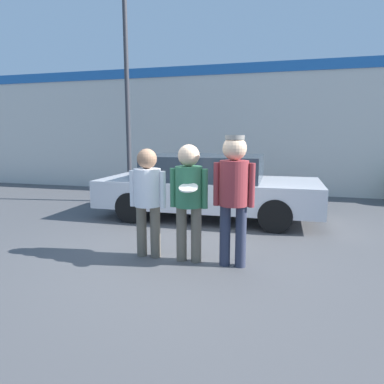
{
  "coord_description": "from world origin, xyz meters",
  "views": [
    {
      "loc": [
        1.33,
        -4.82,
        1.82
      ],
      "look_at": [
        0.06,
        -0.04,
        0.99
      ],
      "focal_mm": 32.0,
      "sensor_mm": 36.0,
      "label": 1
    }
  ],
  "objects_px": {
    "person_left": "(148,193)",
    "parked_car_near": "(207,186)",
    "person_middle_with_frisbee": "(189,192)",
    "street_lamp": "(134,45)",
    "person_right": "(234,187)"
  },
  "relations": [
    {
      "from": "person_left",
      "to": "parked_car_near",
      "type": "distance_m",
      "value": 2.72
    },
    {
      "from": "person_left",
      "to": "person_middle_with_frisbee",
      "type": "relative_size",
      "value": 0.96
    },
    {
      "from": "person_left",
      "to": "street_lamp",
      "type": "relative_size",
      "value": 0.24
    },
    {
      "from": "person_left",
      "to": "person_right",
      "type": "xyz_separation_m",
      "value": [
        1.28,
        -0.06,
        0.14
      ]
    },
    {
      "from": "person_middle_with_frisbee",
      "to": "parked_car_near",
      "type": "xyz_separation_m",
      "value": [
        -0.32,
        2.73,
        -0.31
      ]
    },
    {
      "from": "person_middle_with_frisbee",
      "to": "parked_car_near",
      "type": "distance_m",
      "value": 2.77
    },
    {
      "from": "person_middle_with_frisbee",
      "to": "parked_car_near",
      "type": "bearing_deg",
      "value": 96.71
    },
    {
      "from": "person_right",
      "to": "street_lamp",
      "type": "distance_m",
      "value": 5.88
    },
    {
      "from": "street_lamp",
      "to": "person_right",
      "type": "bearing_deg",
      "value": -51.46
    },
    {
      "from": "person_left",
      "to": "street_lamp",
      "type": "bearing_deg",
      "value": 115.64
    },
    {
      "from": "person_left",
      "to": "person_right",
      "type": "distance_m",
      "value": 1.29
    },
    {
      "from": "person_left",
      "to": "person_middle_with_frisbee",
      "type": "bearing_deg",
      "value": -3.67
    },
    {
      "from": "person_left",
      "to": "person_middle_with_frisbee",
      "type": "xyz_separation_m",
      "value": [
        0.64,
        -0.04,
        0.04
      ]
    },
    {
      "from": "person_left",
      "to": "street_lamp",
      "type": "distance_m",
      "value": 5.34
    },
    {
      "from": "person_middle_with_frisbee",
      "to": "street_lamp",
      "type": "xyz_separation_m",
      "value": [
        -2.52,
        3.95,
        3.08
      ]
    }
  ]
}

